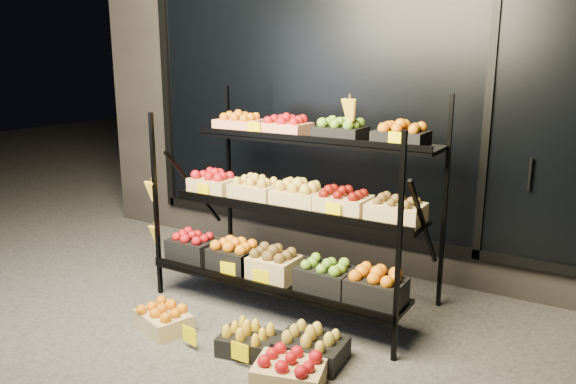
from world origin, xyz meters
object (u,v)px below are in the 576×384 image
Objects in this scene: display_rack at (291,207)px; floor_crate_midright at (289,371)px; floor_crate_left at (163,318)px; floor_crate_midleft at (249,340)px.

floor_crate_midright is (0.60, -1.02, -0.69)m from display_rack.
floor_crate_left is 0.72m from floor_crate_midleft.
floor_crate_midleft is (0.71, 0.05, -0.00)m from floor_crate_left.
floor_crate_left is 0.94× the size of floor_crate_midright.
display_rack is 1.10m from floor_crate_midleft.
display_rack is 1.37m from floor_crate_midright.
floor_crate_midright reaches higher than floor_crate_left.
display_rack is at bearing 89.97° from floor_crate_midleft.
floor_crate_midleft is at bearing 141.18° from floor_crate_midright.
floor_crate_left reaches higher than floor_crate_midleft.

